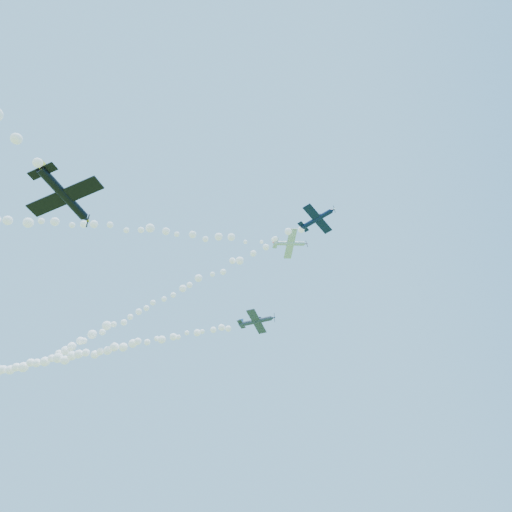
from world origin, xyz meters
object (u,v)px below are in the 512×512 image
(plane_grey, at_px, (257,321))
(plane_black, at_px, (65,196))
(plane_white, at_px, (290,243))
(plane_navy, at_px, (317,219))

(plane_grey, height_order, plane_black, plane_grey)
(plane_white, distance_m, plane_navy, 8.67)
(plane_navy, bearing_deg, plane_white, 154.22)
(plane_navy, xyz_separation_m, plane_grey, (-15.70, 19.24, -4.49))
(plane_black, bearing_deg, plane_grey, -1.86)
(plane_grey, relative_size, plane_black, 1.03)
(plane_navy, distance_m, plane_black, 39.61)
(plane_white, height_order, plane_black, plane_white)
(plane_white, height_order, plane_navy, plane_white)
(plane_navy, height_order, plane_black, plane_navy)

